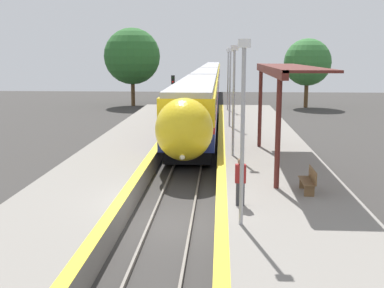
{
  "coord_description": "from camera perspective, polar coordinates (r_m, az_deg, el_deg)",
  "views": [
    {
      "loc": [
        1.69,
        -15.88,
        5.85
      ],
      "look_at": [
        0.55,
        3.35,
        2.24
      ],
      "focal_mm": 45.0,
      "sensor_mm": 36.0,
      "label": 1
    }
  ],
  "objects": [
    {
      "name": "rail_right",
      "position": [
        16.93,
        -0.09,
        -9.34
      ],
      "size": [
        0.08,
        90.0,
        0.15
      ],
      "primitive_type": "cube",
      "color": "slate",
      "rests_on": "ground_plane"
    },
    {
      "name": "lamppost_far",
      "position": [
        33.52,
        4.53,
        7.34
      ],
      "size": [
        0.36,
        0.2,
        5.39
      ],
      "color": "#9E9EA3",
      "rests_on": "platform_right"
    },
    {
      "name": "person_waiting",
      "position": [
        16.08,
        5.76,
        -4.4
      ],
      "size": [
        0.36,
        0.22,
        1.61
      ],
      "color": "#333338",
      "rests_on": "platform_right"
    },
    {
      "name": "rail_left",
      "position": [
        17.07,
        -4.98,
        -9.21
      ],
      "size": [
        0.08,
        90.0,
        0.15
      ],
      "primitive_type": "cube",
      "color": "slate",
      "rests_on": "ground_plane"
    },
    {
      "name": "railway_signal",
      "position": [
        39.26,
        -2.26,
        5.8
      ],
      "size": [
        0.28,
        0.28,
        4.17
      ],
      "color": "#59595E",
      "rests_on": "ground_plane"
    },
    {
      "name": "ground_plane",
      "position": [
        17.01,
        -2.54,
        -9.52
      ],
      "size": [
        120.0,
        120.0,
        0.0
      ],
      "primitive_type": "plane",
      "color": "#383533"
    },
    {
      "name": "background_tree_right",
      "position": [
        54.98,
        13.53,
        9.4
      ],
      "size": [
        5.15,
        5.15,
        7.55
      ],
      "color": "brown",
      "rests_on": "ground_plane"
    },
    {
      "name": "platform_bench",
      "position": [
        18.06,
        13.72,
        -4.18
      ],
      "size": [
        0.44,
        1.41,
        0.89
      ],
      "color": "brown",
      "rests_on": "platform_right"
    },
    {
      "name": "background_tree_left",
      "position": [
        55.71,
        -7.1,
        10.28
      ],
      "size": [
        6.35,
        6.35,
        8.79
      ],
      "color": "brown",
      "rests_on": "ground_plane"
    },
    {
      "name": "lamppost_mid",
      "position": [
        23.65,
        4.97,
        5.98
      ],
      "size": [
        0.36,
        0.2,
        5.39
      ],
      "color": "#9E9EA3",
      "rests_on": "platform_right"
    },
    {
      "name": "platform_left",
      "position": [
        17.6,
        -14.46,
        -7.66
      ],
      "size": [
        4.12,
        64.0,
        0.88
      ],
      "color": "gray",
      "rests_on": "ground_plane"
    },
    {
      "name": "lamppost_near",
      "position": [
        13.82,
        6.04,
        2.68
      ],
      "size": [
        0.36,
        0.2,
        5.39
      ],
      "color": "#9E9EA3",
      "rests_on": "platform_right"
    },
    {
      "name": "lamppost_farthest",
      "position": [
        43.4,
        4.29,
        8.08
      ],
      "size": [
        0.36,
        0.2,
        5.39
      ],
      "color": "#9E9EA3",
      "rests_on": "platform_right"
    },
    {
      "name": "platform_right",
      "position": [
        16.94,
        11.36,
        -8.24
      ],
      "size": [
        5.0,
        64.0,
        0.88
      ],
      "color": "gray",
      "rests_on": "ground_plane"
    },
    {
      "name": "train",
      "position": [
        66.35,
        1.96,
        7.53
      ],
      "size": [
        2.87,
        91.04,
        4.02
      ],
      "color": "black",
      "rests_on": "ground_plane"
    },
    {
      "name": "station_canopy",
      "position": [
        22.06,
        10.57,
        8.29
      ],
      "size": [
        2.02,
        11.33,
        4.46
      ],
      "color": "#511E19",
      "rests_on": "platform_right"
    }
  ]
}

